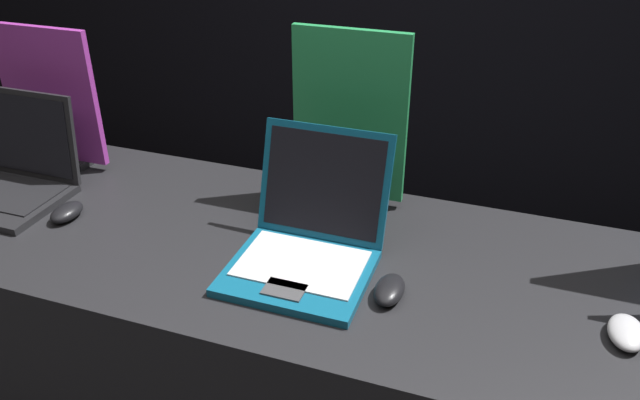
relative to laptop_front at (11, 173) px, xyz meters
The scene contains 8 objects.
display_counter 1.04m from the laptop_front, ahead, with size 2.28×0.73×0.87m.
laptop_front is the anchor object (origin of this frame).
mouse_front 0.24m from the laptop_front, 15.70° to the right, with size 0.07×0.10×0.04m.
promo_stand_front 0.25m from the laptop_front, 90.00° to the left, with size 0.32×0.07×0.43m.
laptop_middle 0.90m from the laptop_front, ahead, with size 0.32×0.37×0.28m.
mouse_middle 1.12m from the laptop_front, ahead, with size 0.06×0.11×0.04m.
promo_stand_middle 0.96m from the laptop_front, 17.37° to the left, with size 0.31×0.07×0.48m.
mouse_back 1.60m from the laptop_front, ahead, with size 0.07×0.11×0.03m.
Camera 1 is at (0.42, -0.82, 1.73)m, focal length 35.00 mm.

